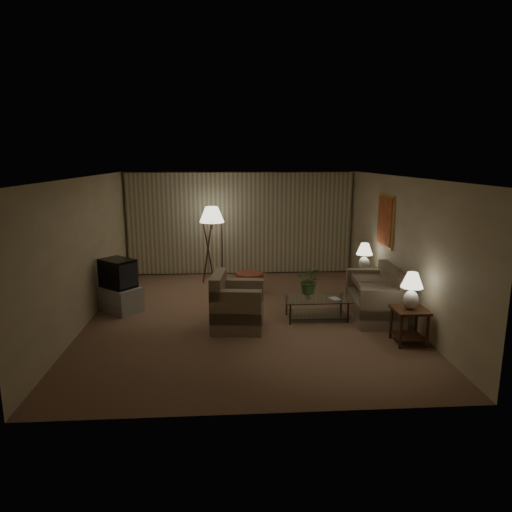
{
  "coord_description": "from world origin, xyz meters",
  "views": [
    {
      "loc": [
        -0.37,
        -8.5,
        3.05
      ],
      "look_at": [
        0.23,
        0.6,
        1.08
      ],
      "focal_mm": 32.0,
      "sensor_mm": 36.0,
      "label": 1
    }
  ],
  "objects_px": {
    "sofa": "(374,297)",
    "tv_cabinet": "(120,299)",
    "side_table_near": "(409,320)",
    "side_table_far": "(363,279)",
    "floor_lamp": "(212,243)",
    "coffee_table": "(317,305)",
    "crt_tv": "(118,273)",
    "vase": "(309,295)",
    "table_lamp_far": "(364,255)",
    "table_lamp_near": "(412,287)",
    "ottoman": "(250,282)",
    "armchair": "(238,306)"
  },
  "relations": [
    {
      "from": "vase",
      "to": "sofa",
      "type": "bearing_deg",
      "value": 4.37
    },
    {
      "from": "table_lamp_near",
      "to": "ottoman",
      "type": "bearing_deg",
      "value": 127.53
    },
    {
      "from": "armchair",
      "to": "coffee_table",
      "type": "xyz_separation_m",
      "value": [
        1.52,
        0.34,
        -0.12
      ]
    },
    {
      "from": "tv_cabinet",
      "to": "table_lamp_near",
      "type": "bearing_deg",
      "value": 19.86
    },
    {
      "from": "table_lamp_far",
      "to": "tv_cabinet",
      "type": "distance_m",
      "value": 5.28
    },
    {
      "from": "side_table_near",
      "to": "coffee_table",
      "type": "bearing_deg",
      "value": 136.3
    },
    {
      "from": "table_lamp_far",
      "to": "floor_lamp",
      "type": "distance_m",
      "value": 3.72
    },
    {
      "from": "coffee_table",
      "to": "tv_cabinet",
      "type": "distance_m",
      "value": 3.97
    },
    {
      "from": "sofa",
      "to": "table_lamp_far",
      "type": "distance_m",
      "value": 1.39
    },
    {
      "from": "floor_lamp",
      "to": "table_lamp_far",
      "type": "bearing_deg",
      "value": -25.23
    },
    {
      "from": "side_table_near",
      "to": "table_lamp_near",
      "type": "height_order",
      "value": "table_lamp_near"
    },
    {
      "from": "vase",
      "to": "table_lamp_far",
      "type": "bearing_deg",
      "value": 42.8
    },
    {
      "from": "crt_tv",
      "to": "vase",
      "type": "distance_m",
      "value": 3.83
    },
    {
      "from": "table_lamp_far",
      "to": "tv_cabinet",
      "type": "height_order",
      "value": "table_lamp_far"
    },
    {
      "from": "side_table_near",
      "to": "side_table_far",
      "type": "height_order",
      "value": "same"
    },
    {
      "from": "sofa",
      "to": "floor_lamp",
      "type": "relative_size",
      "value": 1.0
    },
    {
      "from": "side_table_far",
      "to": "table_lamp_near",
      "type": "bearing_deg",
      "value": -90.0
    },
    {
      "from": "coffee_table",
      "to": "side_table_far",
      "type": "bearing_deg",
      "value": 45.91
    },
    {
      "from": "armchair",
      "to": "table_lamp_near",
      "type": "height_order",
      "value": "table_lamp_near"
    },
    {
      "from": "sofa",
      "to": "tv_cabinet",
      "type": "bearing_deg",
      "value": -91.59
    },
    {
      "from": "floor_lamp",
      "to": "tv_cabinet",
      "type": "bearing_deg",
      "value": -130.09
    },
    {
      "from": "side_table_far",
      "to": "floor_lamp",
      "type": "xyz_separation_m",
      "value": [
        -3.37,
        1.59,
        0.58
      ]
    },
    {
      "from": "floor_lamp",
      "to": "vase",
      "type": "height_order",
      "value": "floor_lamp"
    },
    {
      "from": "table_lamp_far",
      "to": "sofa",
      "type": "bearing_deg",
      "value": -96.84
    },
    {
      "from": "sofa",
      "to": "coffee_table",
      "type": "distance_m",
      "value": 1.17
    },
    {
      "from": "armchair",
      "to": "ottoman",
      "type": "distance_m",
      "value": 2.36
    },
    {
      "from": "crt_tv",
      "to": "vase",
      "type": "height_order",
      "value": "crt_tv"
    },
    {
      "from": "table_lamp_near",
      "to": "ottoman",
      "type": "relative_size",
      "value": 0.97
    },
    {
      "from": "sofa",
      "to": "crt_tv",
      "type": "xyz_separation_m",
      "value": [
        -5.05,
        0.66,
        0.41
      ]
    },
    {
      "from": "coffee_table",
      "to": "crt_tv",
      "type": "height_order",
      "value": "crt_tv"
    },
    {
      "from": "table_lamp_near",
      "to": "ottoman",
      "type": "height_order",
      "value": "table_lamp_near"
    },
    {
      "from": "side_table_near",
      "to": "vase",
      "type": "relative_size",
      "value": 4.26
    },
    {
      "from": "armchair",
      "to": "table_lamp_far",
      "type": "relative_size",
      "value": 1.88
    },
    {
      "from": "coffee_table",
      "to": "floor_lamp",
      "type": "height_order",
      "value": "floor_lamp"
    },
    {
      "from": "floor_lamp",
      "to": "side_table_far",
      "type": "bearing_deg",
      "value": -25.23
    },
    {
      "from": "armchair",
      "to": "ottoman",
      "type": "bearing_deg",
      "value": -1.48
    },
    {
      "from": "armchair",
      "to": "table_lamp_near",
      "type": "bearing_deg",
      "value": -101.02
    },
    {
      "from": "coffee_table",
      "to": "table_lamp_far",
      "type": "bearing_deg",
      "value": 45.91
    },
    {
      "from": "side_table_far",
      "to": "crt_tv",
      "type": "relative_size",
      "value": 0.74
    },
    {
      "from": "table_lamp_near",
      "to": "floor_lamp",
      "type": "xyz_separation_m",
      "value": [
        -3.37,
        4.19,
        0.01
      ]
    },
    {
      "from": "table_lamp_near",
      "to": "ottoman",
      "type": "distance_m",
      "value": 4.16
    },
    {
      "from": "side_table_near",
      "to": "ottoman",
      "type": "xyz_separation_m",
      "value": [
        -2.49,
        3.24,
        -0.2
      ]
    },
    {
      "from": "sofa",
      "to": "floor_lamp",
      "type": "bearing_deg",
      "value": -125.54
    },
    {
      "from": "armchair",
      "to": "floor_lamp",
      "type": "relative_size",
      "value": 0.62
    },
    {
      "from": "armchair",
      "to": "side_table_near",
      "type": "xyz_separation_m",
      "value": [
        2.83,
        -0.91,
        0.01
      ]
    },
    {
      "from": "armchair",
      "to": "tv_cabinet",
      "type": "distance_m",
      "value": 2.62
    },
    {
      "from": "coffee_table",
      "to": "ottoman",
      "type": "relative_size",
      "value": 1.91
    },
    {
      "from": "sofa",
      "to": "tv_cabinet",
      "type": "relative_size",
      "value": 1.84
    },
    {
      "from": "sofa",
      "to": "side_table_far",
      "type": "bearing_deg",
      "value": 179.02
    },
    {
      "from": "side_table_near",
      "to": "side_table_far",
      "type": "relative_size",
      "value": 1.0
    }
  ]
}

